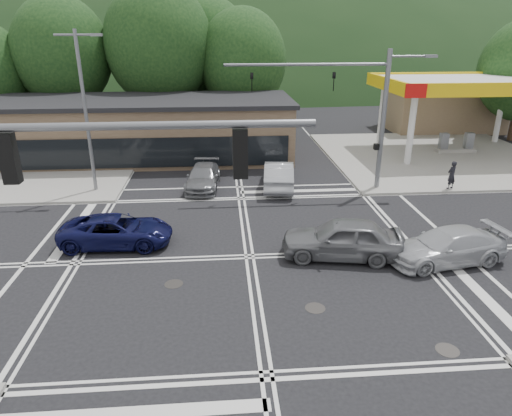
{
  "coord_description": "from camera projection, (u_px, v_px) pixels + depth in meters",
  "views": [
    {
      "loc": [
        -1.1,
        -17.15,
        8.93
      ],
      "look_at": [
        0.44,
        2.05,
        1.4
      ],
      "focal_mm": 32.0,
      "sensor_mm": 36.0,
      "label": 1
    }
  ],
  "objects": [
    {
      "name": "ground",
      "position": [
        250.0,
        257.0,
        19.25
      ],
      "size": [
        120.0,
        120.0,
        0.0
      ],
      "primitive_type": "plane",
      "color": "black",
      "rests_on": "ground"
    },
    {
      "name": "sidewalk_ne",
      "position": [
        435.0,
        156.0,
        34.26
      ],
      "size": [
        16.0,
        16.0,
        0.15
      ],
      "primitive_type": "cube",
      "color": "gray",
      "rests_on": "ground"
    },
    {
      "name": "sidewalk_nw",
      "position": [
        23.0,
        165.0,
        32.04
      ],
      "size": [
        16.0,
        16.0,
        0.15
      ],
      "primitive_type": "cube",
      "color": "gray",
      "rests_on": "ground"
    },
    {
      "name": "gas_station_canopy",
      "position": [
        465.0,
        87.0,
        33.52
      ],
      "size": [
        12.32,
        8.34,
        5.75
      ],
      "color": "silver",
      "rests_on": "ground"
    },
    {
      "name": "convenience_store",
      "position": [
        442.0,
        109.0,
        43.25
      ],
      "size": [
        10.0,
        6.0,
        3.8
      ],
      "primitive_type": "cube",
      "color": "#846B4F",
      "rests_on": "ground"
    },
    {
      "name": "commercial_row",
      "position": [
        126.0,
        130.0,
        33.71
      ],
      "size": [
        24.0,
        8.0,
        4.0
      ],
      "primitive_type": "cube",
      "color": "brown",
      "rests_on": "ground"
    },
    {
      "name": "hill_north",
      "position": [
        223.0,
        73.0,
        102.81
      ],
      "size": [
        252.0,
        126.0,
        140.0
      ],
      "primitive_type": "ellipsoid",
      "color": "#1B3518",
      "rests_on": "ground"
    },
    {
      "name": "tree_n_a",
      "position": [
        62.0,
        53.0,
        37.9
      ],
      "size": [
        8.0,
        8.0,
        11.75
      ],
      "color": "#382619",
      "rests_on": "ground"
    },
    {
      "name": "tree_n_b",
      "position": [
        159.0,
        45.0,
        38.25
      ],
      "size": [
        9.0,
        9.0,
        12.98
      ],
      "color": "#382619",
      "rests_on": "ground"
    },
    {
      "name": "tree_n_c",
      "position": [
        242.0,
        60.0,
        39.24
      ],
      "size": [
        7.6,
        7.6,
        10.87
      ],
      "color": "#382619",
      "rests_on": "ground"
    },
    {
      "name": "tree_n_e",
      "position": [
        208.0,
        51.0,
        42.5
      ],
      "size": [
        8.4,
        8.4,
        11.98
      ],
      "color": "#382619",
      "rests_on": "ground"
    },
    {
      "name": "streetlight_nw",
      "position": [
        86.0,
        105.0,
        25.14
      ],
      "size": [
        2.5,
        0.25,
        9.0
      ],
      "color": "slate",
      "rests_on": "ground"
    },
    {
      "name": "signal_mast_ne",
      "position": [
        363.0,
        104.0,
        25.53
      ],
      "size": [
        11.65,
        0.3,
        8.0
      ],
      "color": "slate",
      "rests_on": "ground"
    },
    {
      "name": "car_blue_west",
      "position": [
        117.0,
        231.0,
        20.1
      ],
      "size": [
        4.93,
        2.41,
        1.35
      ],
      "primitive_type": "imported",
      "rotation": [
        0.0,
        0.0,
        1.53
      ],
      "color": "#0D0F3A",
      "rests_on": "ground"
    },
    {
      "name": "car_grey_center",
      "position": [
        342.0,
        238.0,
        18.95
      ],
      "size": [
        5.24,
        2.83,
        1.69
      ],
      "primitive_type": "imported",
      "rotation": [
        0.0,
        0.0,
        -1.74
      ],
      "color": "slate",
      "rests_on": "ground"
    },
    {
      "name": "car_silver_east",
      "position": [
        447.0,
        246.0,
        18.57
      ],
      "size": [
        5.13,
        2.74,
        1.42
      ],
      "primitive_type": "imported",
      "rotation": [
        0.0,
        0.0,
        -1.41
      ],
      "color": "#B4B6BB",
      "rests_on": "ground"
    },
    {
      "name": "car_queue_a",
      "position": [
        279.0,
        174.0,
        27.49
      ],
      "size": [
        2.29,
        5.05,
        1.61
      ],
      "primitive_type": "imported",
      "rotation": [
        0.0,
        0.0,
        3.02
      ],
      "color": "#ACAFB4",
      "rests_on": "ground"
    },
    {
      "name": "car_queue_b",
      "position": [
        270.0,
        144.0,
        35.28
      ],
      "size": [
        1.84,
        4.09,
        1.36
      ],
      "primitive_type": "imported",
      "rotation": [
        0.0,
        0.0,
        3.08
      ],
      "color": "#B3B3AF",
      "rests_on": "ground"
    },
    {
      "name": "car_northbound",
      "position": [
        203.0,
        177.0,
        27.46
      ],
      "size": [
        2.27,
        4.76,
        1.34
      ],
      "primitive_type": "imported",
      "rotation": [
        0.0,
        0.0,
        -0.09
      ],
      "color": "slate",
      "rests_on": "ground"
    },
    {
      "name": "pedestrian",
      "position": [
        452.0,
        175.0,
        26.78
      ],
      "size": [
        0.72,
        0.62,
        1.67
      ],
      "primitive_type": "imported",
      "rotation": [
        0.0,
        0.0,
        3.57
      ],
      "color": "black",
      "rests_on": "sidewalk_ne"
    }
  ]
}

